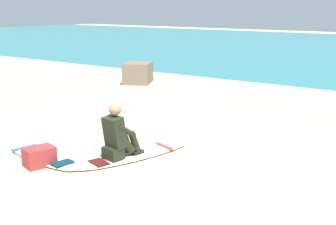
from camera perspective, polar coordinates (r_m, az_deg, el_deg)
ground_plane at (r=7.79m, az=-7.67°, el=-6.12°), size 80.00×80.00×0.00m
breaking_foam at (r=14.24m, az=13.76°, el=2.90°), size 80.00×0.90×0.11m
surfboard_main at (r=7.90m, az=-4.22°, el=-5.45°), size 1.14×2.36×0.08m
surfer_seated at (r=7.62m, az=-6.41°, el=-3.07°), size 0.43×0.74×0.95m
surfboard_spare_near at (r=8.14m, az=-15.88°, el=-5.38°), size 2.09×0.81×0.08m
shoreline_rock at (r=15.26m, az=-3.87°, el=5.08°), size 1.25×1.34×0.70m
beach_bag at (r=7.72m, az=-16.14°, el=-5.46°), size 0.48×0.56×0.32m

